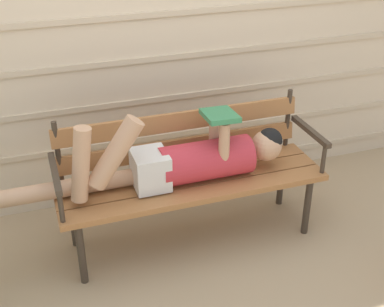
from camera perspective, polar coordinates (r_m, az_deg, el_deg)
name	(u,v)px	position (r m, az deg, el deg)	size (l,w,h in m)	color
ground_plane	(197,248)	(3.31, 0.60, -10.30)	(12.00, 12.00, 0.00)	tan
house_siding	(158,13)	(3.41, -3.79, 15.12)	(4.27, 0.08, 2.57)	beige
park_bench	(188,169)	(3.17, -0.40, -1.67)	(1.62, 0.47, 0.84)	#9E6638
reclining_person	(181,160)	(3.04, -1.18, -0.74)	(1.74, 0.26, 0.51)	#B72D38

